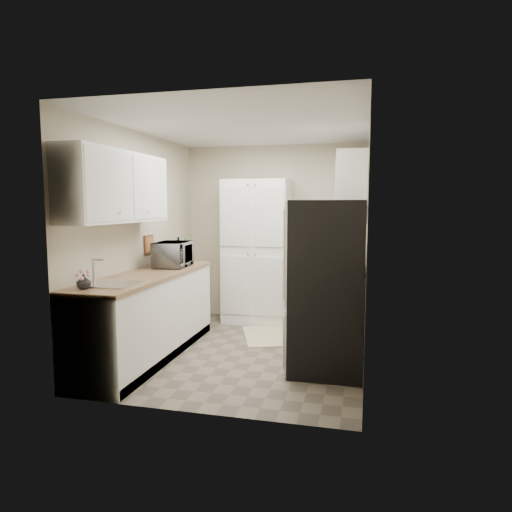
{
  "coord_description": "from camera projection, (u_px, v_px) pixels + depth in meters",
  "views": [
    {
      "loc": [
        1.3,
        -4.87,
        1.66
      ],
      "look_at": [
        0.07,
        0.15,
        1.08
      ],
      "focal_mm": 32.0,
      "sensor_mm": 36.0,
      "label": 1
    }
  ],
  "objects": [
    {
      "name": "electric_range",
      "position": [
        336.0,
        307.0,
        5.29
      ],
      "size": [
        0.71,
        0.78,
        1.13
      ],
      "color": "#B7B7BC",
      "rests_on": "ground"
    },
    {
      "name": "fruit_basket",
      "position": [
        351.0,
        242.0,
        5.95
      ],
      "size": [
        0.31,
        0.31,
        0.11
      ],
      "primitive_type": null,
      "rotation": [
        0.0,
        0.0,
        -0.17
      ],
      "color": "orange",
      "rests_on": "toaster_oven"
    },
    {
      "name": "countertop_left",
      "position": [
        147.0,
        275.0,
        4.91
      ],
      "size": [
        0.63,
        2.33,
        0.04
      ],
      "primitive_type": "cube",
      "color": "#846647",
      "rests_on": "base_cabinet_left"
    },
    {
      "name": "base_cabinet_right",
      "position": [
        341.0,
        297.0,
        6.06
      ],
      "size": [
        0.6,
        0.8,
        0.88
      ],
      "primitive_type": "cube",
      "color": "white",
      "rests_on": "ground"
    },
    {
      "name": "pantry_cabinet",
      "position": [
        257.0,
        252.0,
        6.4
      ],
      "size": [
        0.9,
        0.55,
        2.0
      ],
      "primitive_type": "cube",
      "color": "white",
      "rests_on": "ground"
    },
    {
      "name": "countertop_right",
      "position": [
        342.0,
        262.0,
        6.01
      ],
      "size": [
        0.63,
        0.83,
        0.04
      ],
      "primitive_type": "cube",
      "color": "#846647",
      "rests_on": "base_cabinet_right"
    },
    {
      "name": "kitchen_mat",
      "position": [
        268.0,
        336.0,
        5.77
      ],
      "size": [
        0.85,
        1.05,
        0.01
      ],
      "primitive_type": "cube",
      "rotation": [
        0.0,
        0.0,
        0.34
      ],
      "color": "beige",
      "rests_on": "ground"
    },
    {
      "name": "refrigerator",
      "position": [
        328.0,
        287.0,
        4.48
      ],
      "size": [
        0.7,
        0.72,
        1.7
      ],
      "primitive_type": "cube",
      "color": "#B7B7BC",
      "rests_on": "ground"
    },
    {
      "name": "wine_bottle",
      "position": [
        178.0,
        252.0,
        5.69
      ],
      "size": [
        0.08,
        0.08,
        0.31
      ],
      "primitive_type": "cylinder",
      "color": "black",
      "rests_on": "countertop_left"
    },
    {
      "name": "base_cabinet_left",
      "position": [
        149.0,
        317.0,
        4.96
      ],
      "size": [
        0.6,
        2.3,
        0.88
      ],
      "primitive_type": "cube",
      "color": "white",
      "rests_on": "ground"
    },
    {
      "name": "ground",
      "position": [
        247.0,
        351.0,
        5.19
      ],
      "size": [
        3.2,
        3.2,
        0.0
      ],
      "primitive_type": "plane",
      "color": "#665B4C",
      "rests_on": "ground"
    },
    {
      "name": "microwave",
      "position": [
        173.0,
        254.0,
        5.44
      ],
      "size": [
        0.42,
        0.57,
        0.3
      ],
      "primitive_type": "imported",
      "rotation": [
        0.0,
        0.0,
        1.67
      ],
      "color": "silver",
      "rests_on": "countertop_left"
    },
    {
      "name": "toaster_oven",
      "position": [
        350.0,
        254.0,
        5.97
      ],
      "size": [
        0.31,
        0.38,
        0.2
      ],
      "primitive_type": "cube",
      "rotation": [
        0.0,
        0.0,
        0.14
      ],
      "color": "silver",
      "rests_on": "countertop_right"
    },
    {
      "name": "cutting_board",
      "position": [
        189.0,
        249.0,
        5.97
      ],
      "size": [
        0.08,
        0.25,
        0.32
      ],
      "primitive_type": "cube",
      "rotation": [
        0.0,
        0.0,
        0.23
      ],
      "color": "#468039",
      "rests_on": "countertop_left"
    },
    {
      "name": "room_shell",
      "position": [
        244.0,
        208.0,
        5.01
      ],
      "size": [
        2.64,
        3.24,
        2.52
      ],
      "color": "beige",
      "rests_on": "ground"
    },
    {
      "name": "flower_vase",
      "position": [
        84.0,
        282.0,
        4.0
      ],
      "size": [
        0.13,
        0.13,
        0.13
      ],
      "primitive_type": "imported",
      "rotation": [
        0.0,
        0.0,
        0.01
      ],
      "color": "silver",
      "rests_on": "countertop_left"
    }
  ]
}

